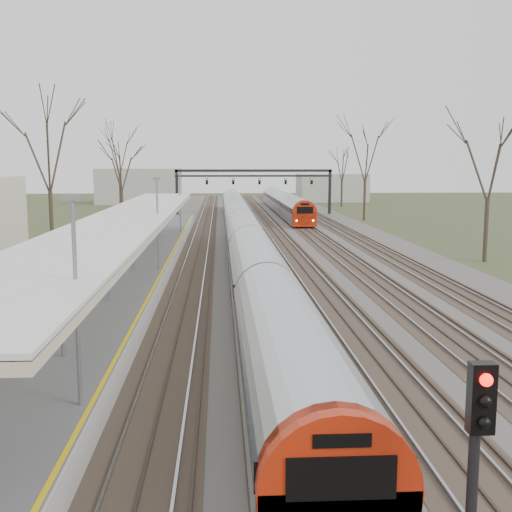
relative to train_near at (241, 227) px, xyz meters
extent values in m
cube|color=#474442|center=(2.50, 2.00, -1.43)|extent=(24.00, 160.00, 0.10)
cube|color=#4C3828|center=(-3.50, 2.00, -1.39)|extent=(2.60, 160.00, 0.06)
cube|color=gray|center=(-4.22, 2.00, -1.32)|extent=(0.07, 160.00, 0.12)
cube|color=gray|center=(-2.78, 2.00, -1.32)|extent=(0.07, 160.00, 0.12)
cube|color=#4C3828|center=(0.00, 2.00, -1.39)|extent=(2.60, 160.00, 0.06)
cube|color=gray|center=(-0.72, 2.00, -1.32)|extent=(0.07, 160.00, 0.12)
cube|color=gray|center=(0.72, 2.00, -1.32)|extent=(0.07, 160.00, 0.12)
cube|color=#4C3828|center=(3.50, 2.00, -1.39)|extent=(2.60, 160.00, 0.06)
cube|color=gray|center=(2.78, 2.00, -1.32)|extent=(0.07, 160.00, 0.12)
cube|color=gray|center=(4.22, 2.00, -1.32)|extent=(0.07, 160.00, 0.12)
cube|color=#4C3828|center=(7.00, 2.00, -1.39)|extent=(2.60, 160.00, 0.06)
cube|color=gray|center=(6.28, 2.00, -1.32)|extent=(0.07, 160.00, 0.12)
cube|color=gray|center=(7.72, 2.00, -1.32)|extent=(0.07, 160.00, 0.12)
cube|color=#4C3828|center=(10.50, 2.00, -1.39)|extent=(2.60, 160.00, 0.06)
cube|color=gray|center=(9.78, 2.00, -1.32)|extent=(0.07, 160.00, 0.12)
cube|color=gray|center=(11.22, 2.00, -1.32)|extent=(0.07, 160.00, 0.12)
cube|color=#9E9B93|center=(-6.55, -15.50, -0.98)|extent=(3.50, 69.00, 1.00)
cylinder|color=slate|center=(-6.55, -35.00, 1.02)|extent=(0.14, 0.14, 3.00)
cylinder|color=slate|center=(-6.55, -27.00, 1.02)|extent=(0.14, 0.14, 3.00)
cylinder|color=slate|center=(-6.55, -19.00, 1.02)|extent=(0.14, 0.14, 3.00)
cylinder|color=slate|center=(-6.55, -11.00, 1.02)|extent=(0.14, 0.14, 3.00)
cylinder|color=slate|center=(-6.55, -3.00, 1.02)|extent=(0.14, 0.14, 3.00)
cube|color=silver|center=(-6.55, -20.00, 2.57)|extent=(4.10, 50.00, 0.12)
cube|color=#C2B897|center=(-6.55, -20.00, 2.40)|extent=(4.10, 50.00, 0.25)
cube|color=black|center=(-7.50, 32.00, 1.52)|extent=(0.35, 0.35, 6.00)
cube|color=black|center=(13.00, 32.00, 1.52)|extent=(0.35, 0.35, 6.00)
cube|color=black|center=(2.75, 32.00, 4.42)|extent=(21.00, 0.35, 0.35)
cube|color=black|center=(2.75, 32.00, 3.72)|extent=(21.00, 0.25, 0.25)
cube|color=black|center=(-3.50, 31.80, 3.02)|extent=(0.32, 0.22, 0.85)
sphere|color=#0CFF19|center=(-3.50, 31.66, 3.27)|extent=(0.16, 0.16, 0.16)
cube|color=black|center=(0.00, 31.80, 3.02)|extent=(0.32, 0.22, 0.85)
sphere|color=#0CFF19|center=(0.00, 31.66, 3.27)|extent=(0.16, 0.16, 0.16)
cube|color=black|center=(3.50, 31.80, 3.02)|extent=(0.32, 0.22, 0.85)
sphere|color=#0CFF19|center=(3.50, 31.66, 3.27)|extent=(0.16, 0.16, 0.16)
cube|color=black|center=(7.00, 31.80, 3.02)|extent=(0.32, 0.22, 0.85)
sphere|color=#0CFF19|center=(7.00, 31.66, 3.27)|extent=(0.16, 0.16, 0.16)
cube|color=black|center=(10.50, 31.80, 3.02)|extent=(0.32, 0.22, 0.85)
sphere|color=#0CFF19|center=(10.50, 31.66, 3.27)|extent=(0.16, 0.16, 0.16)
cylinder|color=#2D231C|center=(-14.50, -5.00, 1.00)|extent=(0.30, 0.30, 4.95)
cylinder|color=#2D231C|center=(16.50, -11.00, 0.77)|extent=(0.30, 0.30, 4.50)
cube|color=#B1B4BC|center=(0.00, 0.24, -0.38)|extent=(2.55, 90.00, 1.60)
cylinder|color=#B1B4BC|center=(0.00, 0.24, 0.27)|extent=(2.60, 89.70, 2.60)
cube|color=black|center=(0.00, 0.24, 0.37)|extent=(2.62, 89.40, 0.55)
cylinder|color=#AA1F09|center=(0.00, -44.61, 0.27)|extent=(2.60, 0.60, 2.60)
cube|color=black|center=(0.00, -44.88, 0.57)|extent=(1.70, 0.12, 0.70)
cube|color=black|center=(0.00, 0.24, -1.30)|extent=(1.80, 89.00, 0.35)
cube|color=#B1B4BC|center=(7.00, 34.62, -0.38)|extent=(2.55, 45.00, 1.60)
cylinder|color=#B1B4BC|center=(7.00, 34.62, 0.27)|extent=(2.60, 44.70, 2.60)
cube|color=black|center=(7.00, 34.62, 0.37)|extent=(2.62, 44.40, 0.55)
cube|color=#AA1F09|center=(7.00, 12.22, -0.43)|extent=(2.55, 0.50, 1.50)
cylinder|color=#AA1F09|center=(7.00, 12.27, 0.27)|extent=(2.60, 0.60, 2.60)
cube|color=black|center=(7.00, 12.00, 0.57)|extent=(1.70, 0.12, 0.70)
sphere|color=white|center=(6.15, 12.02, -0.53)|extent=(0.22, 0.22, 0.22)
sphere|color=white|center=(7.85, 12.02, -0.53)|extent=(0.22, 0.22, 0.22)
cube|color=black|center=(7.00, 34.62, -1.30)|extent=(1.80, 44.00, 0.35)
cylinder|color=black|center=(1.75, -45.60, 0.52)|extent=(0.16, 0.16, 4.00)
cube|color=black|center=(1.75, -45.75, 2.12)|extent=(0.35, 0.22, 1.00)
sphere|color=#FF0C05|center=(1.75, -45.88, 2.42)|extent=(0.18, 0.18, 0.18)
camera|label=1|loc=(-1.81, -53.97, 5.30)|focal=45.00mm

